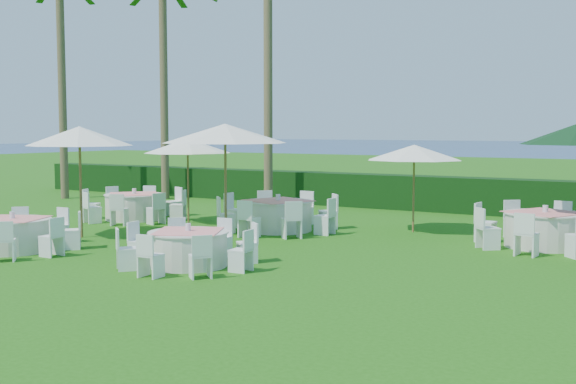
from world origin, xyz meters
name	(u,v)px	position (x,y,z in m)	size (l,w,h in m)	color
ground	(176,261)	(0.00, 0.00, 0.00)	(120.00, 120.00, 0.00)	#205C0F
hedge	(395,192)	(0.00, 12.00, 0.60)	(34.00, 1.00, 1.20)	black
banquet_table_a	(13,234)	(-4.06, -0.98, 0.40)	(3.02, 3.02, 0.92)	beige
banquet_table_b	(188,248)	(0.59, -0.32, 0.39)	(2.92, 2.92, 0.89)	beige
banquet_table_d	(134,206)	(-5.75, 4.87, 0.43)	(3.18, 3.18, 0.98)	beige
banquet_table_e	(278,215)	(-0.59, 5.08, 0.45)	(3.39, 3.39, 1.02)	beige
banquet_table_f	(545,229)	(6.38, 5.98, 0.45)	(3.38, 3.38, 1.01)	beige
umbrella_a	(79,136)	(-4.32, 1.35, 2.64)	(2.71, 2.71, 2.90)	brown
umbrella_b	(225,134)	(-1.39, 3.72, 2.71)	(3.35, 3.35, 2.97)	brown
umbrella_c	(188,146)	(-3.76, 5.06, 2.32)	(2.60, 2.60, 2.55)	brown
umbrella_d	(414,152)	(2.74, 6.77, 2.19)	(2.67, 2.67, 2.40)	brown
palm_a	(164,76)	(-9.42, 10.59, 4.95)	(4.33, 4.30, 8.98)	brown
palm_b	(268,64)	(-4.26, 10.31, 5.16)	(4.32, 4.32, 9.40)	brown
palm_f	(62,74)	(-13.00, 8.54, 5.02)	(4.25, 4.37, 9.13)	brown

